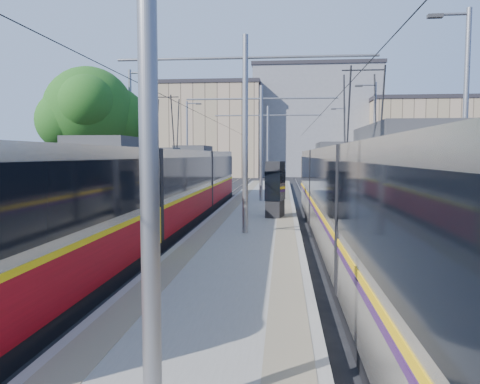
# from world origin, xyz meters

# --- Properties ---
(ground) EXTENTS (160.00, 160.00, 0.00)m
(ground) POSITION_xyz_m (0.00, 0.00, 0.00)
(ground) COLOR black
(ground) RESTS_ON ground
(platform) EXTENTS (4.00, 50.00, 0.30)m
(platform) POSITION_xyz_m (0.00, 17.00, 0.15)
(platform) COLOR gray
(platform) RESTS_ON ground
(tactile_strip_left) EXTENTS (0.70, 50.00, 0.01)m
(tactile_strip_left) POSITION_xyz_m (-1.45, 17.00, 0.30)
(tactile_strip_left) COLOR gray
(tactile_strip_left) RESTS_ON platform
(tactile_strip_right) EXTENTS (0.70, 50.00, 0.01)m
(tactile_strip_right) POSITION_xyz_m (1.45, 17.00, 0.30)
(tactile_strip_right) COLOR gray
(tactile_strip_right) RESTS_ON platform
(rails) EXTENTS (8.71, 70.00, 0.03)m
(rails) POSITION_xyz_m (0.00, 17.00, 0.02)
(rails) COLOR gray
(rails) RESTS_ON ground
(tram_left) EXTENTS (2.43, 31.13, 5.50)m
(tram_left) POSITION_xyz_m (-3.60, 10.68, 1.71)
(tram_left) COLOR black
(tram_left) RESTS_ON ground
(tram_right) EXTENTS (2.43, 28.06, 5.50)m
(tram_right) POSITION_xyz_m (3.60, 5.10, 1.86)
(tram_right) COLOR black
(tram_right) RESTS_ON ground
(catenary) EXTENTS (9.20, 70.00, 7.00)m
(catenary) POSITION_xyz_m (0.00, 14.15, 4.52)
(catenary) COLOR gray
(catenary) RESTS_ON platform
(street_lamps) EXTENTS (15.18, 38.22, 8.00)m
(street_lamps) POSITION_xyz_m (-0.00, 21.00, 4.18)
(street_lamps) COLOR gray
(street_lamps) RESTS_ON ground
(shelter) EXTENTS (0.93, 1.26, 2.52)m
(shelter) POSITION_xyz_m (1.00, 12.39, 1.62)
(shelter) COLOR black
(shelter) RESTS_ON platform
(tree) EXTENTS (5.51, 5.10, 8.01)m
(tree) POSITION_xyz_m (-9.21, 17.20, 5.42)
(tree) COLOR #382314
(tree) RESTS_ON ground
(building_left) EXTENTS (16.32, 12.24, 13.26)m
(building_left) POSITION_xyz_m (-10.00, 60.00, 6.64)
(building_left) COLOR tan
(building_left) RESTS_ON ground
(building_centre) EXTENTS (18.36, 14.28, 16.04)m
(building_centre) POSITION_xyz_m (6.00, 64.00, 8.03)
(building_centre) COLOR gray
(building_centre) RESTS_ON ground
(building_right) EXTENTS (14.28, 10.20, 10.75)m
(building_right) POSITION_xyz_m (20.00, 58.00, 5.38)
(building_right) COLOR tan
(building_right) RESTS_ON ground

